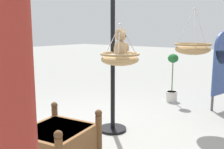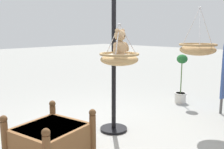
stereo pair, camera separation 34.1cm
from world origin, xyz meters
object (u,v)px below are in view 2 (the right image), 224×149
at_px(hanging_basket_with_teddy, 119,58).
at_px(hanging_basket_left_high, 198,49).
at_px(teddy_bear, 120,46).
at_px(display_pole_central, 114,88).
at_px(wooden_planter_box, 51,144).
at_px(potted_plant_bushy_green, 181,82).

relative_size(hanging_basket_with_teddy, hanging_basket_left_high, 0.77).
bearing_deg(teddy_bear, display_pole_central, -118.91).
height_order(hanging_basket_left_high, wooden_planter_box, hanging_basket_left_high).
xyz_separation_m(wooden_planter_box, potted_plant_bushy_green, (-3.54, -0.21, 0.20)).
distance_m(display_pole_central, teddy_bear, 0.75).
bearing_deg(hanging_basket_left_high, wooden_planter_box, -14.07).
bearing_deg(teddy_bear, hanging_basket_left_high, 156.71).
xyz_separation_m(hanging_basket_with_teddy, wooden_planter_box, (1.18, -0.04, -0.94)).
bearing_deg(teddy_bear, potted_plant_bushy_green, -173.42).
bearing_deg(hanging_basket_with_teddy, wooden_planter_box, -1.90).
bearing_deg(hanging_basket_with_teddy, potted_plant_bushy_green, -173.94).
relative_size(display_pole_central, teddy_bear, 5.44).
distance_m(hanging_basket_with_teddy, wooden_planter_box, 1.51).
bearing_deg(hanging_basket_with_teddy, hanging_basket_left_high, 155.91).
height_order(teddy_bear, hanging_basket_left_high, hanging_basket_left_high).
relative_size(display_pole_central, hanging_basket_left_high, 2.96).
height_order(display_pole_central, potted_plant_bushy_green, display_pole_central).
distance_m(hanging_basket_with_teddy, potted_plant_bushy_green, 2.49).
relative_size(hanging_basket_with_teddy, wooden_planter_box, 0.65).
bearing_deg(display_pole_central, potted_plant_bushy_green, -179.98).
xyz_separation_m(hanging_basket_left_high, wooden_planter_box, (2.48, -0.62, -1.04)).
distance_m(teddy_bear, wooden_planter_box, 1.63).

